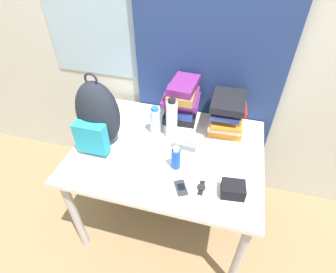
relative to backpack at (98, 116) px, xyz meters
The scene contains 14 objects.
ground_plane 1.09m from the backpack, 43.02° to the right, with size 12.00×12.00×0.00m, color #8C704C.
wall_back 0.77m from the backpack, 54.29° to the left, with size 6.00×0.06×2.50m.
curtain_blue 0.82m from the backpack, 42.73° to the left, with size 0.97×0.04×2.50m.
desk 0.50m from the backpack, ahead, with size 1.14×0.86×0.73m.
backpack is the anchor object (origin of this frame).
book_stack_left 0.55m from the backpack, 37.86° to the left, with size 0.24×0.28×0.31m.
book_stack_center 0.80m from the backpack, 24.42° to the left, with size 0.23×0.29×0.25m.
water_bottle 0.36m from the backpack, 31.67° to the left, with size 0.07×0.07×0.20m.
sports_bottle 0.44m from the backpack, 23.19° to the left, with size 0.07×0.07×0.28m.
sunscreen_bottle 0.52m from the backpack, ahead, with size 0.05×0.05×0.15m.
cell_phone 0.63m from the backpack, 22.19° to the right, with size 0.09×0.11×0.02m.
sunglasses_case 0.54m from the backpack, ahead, with size 0.15×0.07×0.04m.
camera_pouch 0.86m from the backpack, 12.99° to the right, with size 0.13×0.11×0.07m.
wristwatch 0.71m from the backpack, 16.45° to the right, with size 0.04×0.10×0.01m.
Camera 1 is at (0.30, -0.69, 1.84)m, focal length 28.00 mm.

